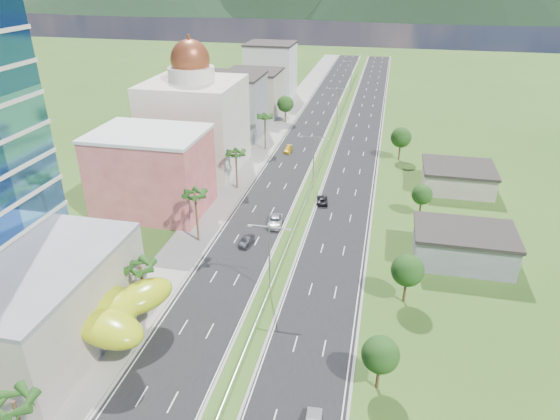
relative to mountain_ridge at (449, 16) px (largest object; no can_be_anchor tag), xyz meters
The scene contains 32 objects.
ground 453.98m from the mountain_ridge, 97.59° to the right, with size 500.00×500.00×0.00m, color #2D5119.
road_left 366.27m from the mountain_ridge, 100.62° to the right, with size 11.00×260.00×0.04m, color black.
road_right 363.81m from the mountain_ridge, 98.30° to the right, with size 11.00×260.00×0.04m, color black.
sidewalk_left 368.14m from the mountain_ridge, 102.07° to the right, with size 7.00×260.00×0.12m, color gray.
median_guardrail 382.74m from the mountain_ridge, 99.02° to the right, with size 0.10×216.06×0.76m.
streetlight_median_b 444.12m from the mountain_ridge, 97.77° to the right, with size 6.04×0.25×11.00m.
streetlight_median_c 404.53m from the mountain_ridge, 98.53° to the right, with size 6.04×0.25×11.00m.
streetlight_median_d 360.10m from the mountain_ridge, 99.59° to the right, with size 6.04×0.25×11.00m.
streetlight_median_e 315.83m from the mountain_ridge, 100.95° to the right, with size 6.04×0.25×11.00m.
lime_canopy 461.02m from the mountain_ridge, 99.99° to the right, with size 18.00×15.00×7.40m.
pink_shophouse 427.23m from the mountain_ridge, 101.89° to the right, with size 20.00×15.00×15.00m, color #B94B4D.
domed_building 404.84m from the mountain_ridge, 102.56° to the right, with size 20.00×20.00×28.70m.
midrise_grey 380.17m from the mountain_ridge, 103.23° to the right, with size 16.00×15.00×16.00m, color gray.
midrise_beige 358.77m from the mountain_ridge, 104.04° to the right, with size 16.00×15.00×13.00m, color #A59788.
midrise_white 336.56m from the mountain_ridge, 104.99° to the right, with size 16.00×15.00×18.00m, color silver.
shed_near 426.21m from the mountain_ridge, 94.31° to the right, with size 15.00×10.00×5.00m, color gray.
shed_far 396.14m from the mountain_ridge, 94.34° to the right, with size 14.00×12.00×4.40m, color #A59788.
palm_tree_a 478.07m from the mountain_ridge, 99.09° to the right, with size 3.60×3.60×9.10m.
palm_tree_b 454.37m from the mountain_ridge, 99.57° to the right, with size 3.60×3.60×8.10m.
palm_tree_c 434.69m from the mountain_ridge, 100.00° to the right, with size 3.60×3.60×9.60m.
palm_tree_d 412.05m from the mountain_ridge, 100.56° to the right, with size 3.60×3.60×8.60m.
palm_tree_e 387.52m from the mountain_ridge, 101.24° to the right, with size 3.60×3.60×9.40m.
leafy_tree_lfar 362.98m from the mountain_ridge, 102.01° to the right, with size 4.90×4.90×8.05m.
leafy_tree_ra 457.15m from the mountain_ridge, 95.52° to the right, with size 4.20×4.20×6.90m.
leafy_tree_rb 439.95m from the mountain_ridge, 95.35° to the right, with size 4.55×4.55×7.47m.
leafy_tree_rc 411.78m from the mountain_ridge, 95.30° to the right, with size 3.85×3.85×6.33m.
leafy_tree_rd 382.35m from the mountain_ridge, 96.31° to the right, with size 4.90×4.90×8.05m.
mountain_ridge is the anchor object (origin of this frame).
car_dark_left 432.61m from the mountain_ridge, 98.92° to the right, with size 1.40×4.01×1.32m, color black.
car_silver_mid_left 424.45m from the mountain_ridge, 98.65° to the right, with size 2.58×5.59×1.55m, color #9C9FA3.
car_yellow_far_left 386.74m from the mountain_ridge, 100.34° to the right, with size 1.78×4.38×1.27m, color gold.
car_dark_far_right 412.31m from the mountain_ridge, 97.92° to the right, with size 2.12×4.59×1.28m, color black.
Camera 1 is at (14.21, -47.94, 43.02)m, focal length 32.00 mm.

